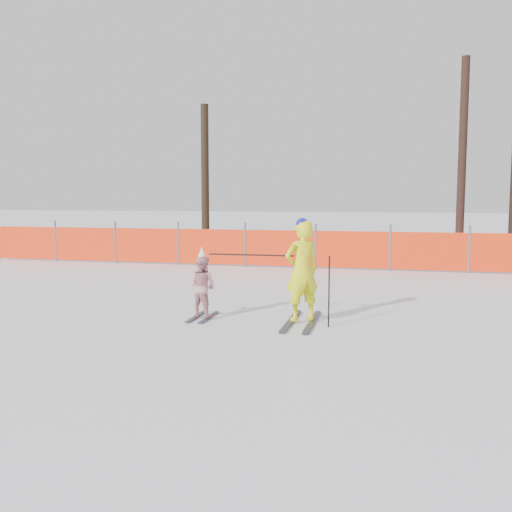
{
  "coord_description": "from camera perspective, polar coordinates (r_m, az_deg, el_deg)",
  "views": [
    {
      "loc": [
        2.16,
        -8.79,
        2.02
      ],
      "look_at": [
        0.0,
        0.5,
        1.0
      ],
      "focal_mm": 40.0,
      "sensor_mm": 36.0,
      "label": 1
    }
  ],
  "objects": [
    {
      "name": "safety_fence",
      "position": [
        16.2,
        -2.07,
        0.92
      ],
      "size": [
        15.6,
        0.06,
        1.25
      ],
      "color": "#595960",
      "rests_on": "ground"
    },
    {
      "name": "tree_trunks",
      "position": [
        20.08,
        13.46,
        8.52
      ],
      "size": [
        10.81,
        0.86,
        6.49
      ],
      "color": "black",
      "rests_on": "ground"
    },
    {
      "name": "ground",
      "position": [
        9.27,
        -0.7,
        -6.48
      ],
      "size": [
        120.0,
        120.0,
        0.0
      ],
      "primitive_type": "plane",
      "color": "white",
      "rests_on": "ground"
    },
    {
      "name": "adult",
      "position": [
        9.0,
        4.61,
        -1.54
      ],
      "size": [
        0.69,
        1.6,
        1.67
      ],
      "color": "black",
      "rests_on": "ground"
    },
    {
      "name": "ski_poles",
      "position": [
        8.95,
        2.87,
        -1.48
      ],
      "size": [
        1.98,
        0.22,
        1.11
      ],
      "color": "black",
      "rests_on": "ground"
    },
    {
      "name": "child",
      "position": [
        9.42,
        -5.39,
        -2.96
      ],
      "size": [
        0.58,
        0.91,
        1.18
      ],
      "color": "black",
      "rests_on": "ground"
    }
  ]
}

